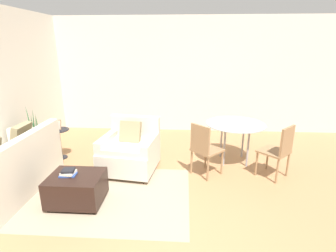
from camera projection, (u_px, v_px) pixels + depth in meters
ground_plane at (153, 233)px, 3.05m from camera, size 20.00×20.00×0.00m
wall_back at (171, 76)px, 6.38m from camera, size 12.00×0.06×2.75m
area_rug at (101, 195)px, 3.83m from camera, size 2.56×1.76×0.01m
couch at (6, 173)px, 3.81m from camera, size 0.91×1.83×0.94m
armchair at (130, 151)px, 4.50m from camera, size 1.00×0.98×0.89m
ottoman at (77, 188)px, 3.59m from camera, size 0.71×0.59×0.41m
book_stack at (68, 173)px, 3.54m from camera, size 0.22×0.19×0.09m
tv_remote_primary at (68, 170)px, 3.69m from camera, size 0.09×0.14×0.01m
potted_plant at (37, 145)px, 5.04m from camera, size 0.33×0.33×1.06m
side_table at (60, 138)px, 4.96m from camera, size 0.38×0.38×0.58m
picture_frame at (58, 125)px, 4.88m from camera, size 0.13×0.07×0.19m
dining_table at (235, 128)px, 4.75m from camera, size 1.06×1.06×0.74m
dining_chair_near_left at (204, 147)px, 4.25m from camera, size 0.59×0.59×0.90m
dining_chair_near_right at (280, 148)px, 4.18m from camera, size 0.59×0.59×0.90m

